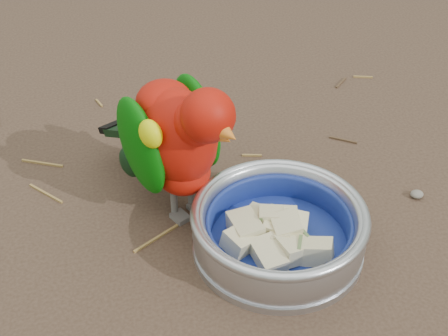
{
  "coord_description": "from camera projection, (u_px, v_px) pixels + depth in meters",
  "views": [
    {
      "loc": [
        -0.19,
        -0.46,
        0.54
      ],
      "look_at": [
        -0.06,
        0.13,
        0.08
      ],
      "focal_mm": 50.0,
      "sensor_mm": 36.0,
      "label": 1
    }
  ],
  "objects": [
    {
      "name": "ground",
      "position": [
        299.0,
        282.0,
        0.71
      ],
      "size": [
        60.0,
        60.0,
        0.0
      ],
      "primitive_type": "plane",
      "color": "#433024"
    },
    {
      "name": "food_bowl",
      "position": [
        278.0,
        244.0,
        0.75
      ],
      "size": [
        0.21,
        0.21,
        0.02
      ],
      "primitive_type": "cylinder",
      "color": "#B2B2BA",
      "rests_on": "ground"
    },
    {
      "name": "bowl_wall",
      "position": [
        279.0,
        226.0,
        0.73
      ],
      "size": [
        0.21,
        0.21,
        0.04
      ],
      "primitive_type": null,
      "color": "#B2B2BA",
      "rests_on": "food_bowl"
    },
    {
      "name": "fruit_wedges",
      "position": [
        279.0,
        230.0,
        0.74
      ],
      "size": [
        0.12,
        0.12,
        0.03
      ],
      "primitive_type": null,
      "color": "beige",
      "rests_on": "food_bowl"
    },
    {
      "name": "lory_parrot",
      "position": [
        178.0,
        147.0,
        0.76
      ],
      "size": [
        0.21,
        0.27,
        0.19
      ],
      "primitive_type": null,
      "rotation": [
        0.0,
        0.0,
        -2.66
      ],
      "color": "#A91106",
      "rests_on": "ground"
    },
    {
      "name": "ground_debris",
      "position": [
        250.0,
        241.0,
        0.76
      ],
      "size": [
        0.9,
        0.8,
        0.01
      ],
      "primitive_type": null,
      "color": "olive",
      "rests_on": "ground"
    }
  ]
}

